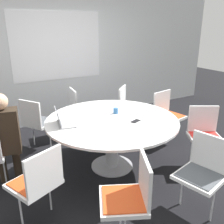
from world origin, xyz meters
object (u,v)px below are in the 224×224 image
at_px(chair_3, 203,169).
at_px(chair_7, 80,107).
at_px(coffee_cup, 116,111).
at_px(chair_8, 37,120).
at_px(chair_1, 37,180).
at_px(chair_4, 205,132).
at_px(person_0, 4,133).
at_px(chair_5, 167,112).
at_px(chair_6, 129,105).
at_px(chair_2, 130,194).
at_px(cell_phone, 135,121).
at_px(laptop, 63,121).

bearing_deg(chair_3, chair_7, -7.31).
bearing_deg(coffee_cup, chair_8, 136.01).
distance_m(chair_1, chair_8, 1.70).
xyz_separation_m(chair_3, chair_7, (-0.30, 2.58, 0.00)).
height_order(chair_1, chair_4, same).
bearing_deg(person_0, coffee_cup, 6.86).
height_order(chair_5, chair_7, same).
height_order(chair_6, chair_7, same).
relative_size(chair_5, chair_8, 1.00).
relative_size(chair_2, chair_3, 1.00).
bearing_deg(chair_5, cell_phone, 16.69).
bearing_deg(chair_3, chair_1, 52.63).
bearing_deg(chair_5, coffee_cup, -3.40).
xyz_separation_m(chair_2, chair_3, (0.89, -0.05, 0.00)).
xyz_separation_m(chair_6, cell_phone, (-0.69, -1.19, 0.22)).
bearing_deg(coffee_cup, chair_2, -115.73).
relative_size(chair_6, laptop, 2.32).
height_order(chair_5, coffee_cup, chair_5).
bearing_deg(chair_6, laptop, -15.74).
xyz_separation_m(chair_7, laptop, (-0.73, -1.18, 0.27)).
distance_m(chair_5, chair_8, 2.19).
bearing_deg(chair_1, chair_6, 12.95).
height_order(chair_6, laptop, laptop).
xyz_separation_m(chair_1, chair_3, (1.57, -0.68, 0.00)).
height_order(chair_2, laptop, laptop).
distance_m(person_0, coffee_cup, 1.51).
height_order(chair_5, laptop, laptop).
height_order(chair_8, laptop, laptop).
distance_m(chair_4, cell_phone, 1.04).
relative_size(chair_3, chair_6, 1.00).
bearing_deg(chair_8, chair_7, 73.14).
bearing_deg(chair_8, chair_6, 53.09).
bearing_deg(laptop, cell_phone, -101.22).
height_order(chair_2, cell_phone, chair_2).
height_order(chair_4, chair_8, same).
height_order(chair_7, person_0, person_0).
xyz_separation_m(chair_5, cell_phone, (-1.06, -0.54, 0.22)).
relative_size(chair_2, coffee_cup, 10.71).
xyz_separation_m(chair_4, cell_phone, (-0.95, 0.37, 0.22)).
bearing_deg(chair_3, chair_2, 73.16).
bearing_deg(chair_6, chair_4, 56.16).
distance_m(chair_3, chair_4, 1.03).
distance_m(chair_6, cell_phone, 1.39).
distance_m(chair_2, coffee_cup, 1.56).
height_order(laptop, cell_phone, laptop).
bearing_deg(chair_6, coffee_cup, 2.90).
xyz_separation_m(chair_2, coffee_cup, (0.67, 1.38, 0.26)).
xyz_separation_m(chair_1, laptop, (0.53, 0.72, 0.27)).
bearing_deg(laptop, chair_8, 19.56).
height_order(chair_1, chair_6, same).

